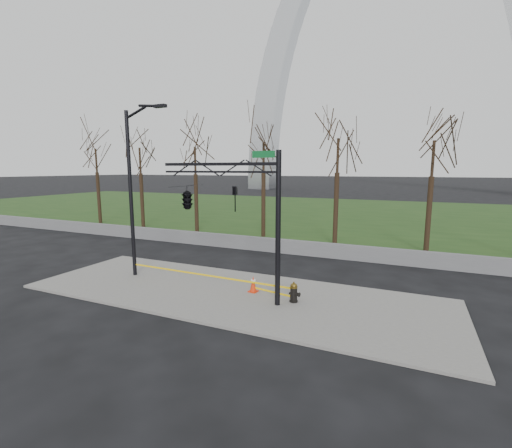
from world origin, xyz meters
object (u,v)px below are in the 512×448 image
at_px(fire_hydrant, 294,293).
at_px(traffic_cone, 253,284).
at_px(street_light, 134,182).
at_px(traffic_signal_mast, 203,198).

distance_m(fire_hydrant, traffic_cone, 1.99).
bearing_deg(fire_hydrant, street_light, -170.10).
xyz_separation_m(fire_hydrant, street_light, (-8.12, 0.26, 4.22)).
bearing_deg(traffic_cone, traffic_signal_mast, -150.83).
xyz_separation_m(fire_hydrant, traffic_cone, (-1.95, 0.41, -0.03)).
distance_m(traffic_cone, traffic_signal_mast, 4.23).
distance_m(traffic_cone, street_light, 7.49).
bearing_deg(street_light, traffic_signal_mast, -9.89).
relative_size(fire_hydrant, traffic_cone, 1.18).
xyz_separation_m(traffic_cone, street_light, (-6.17, -0.15, 4.25)).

